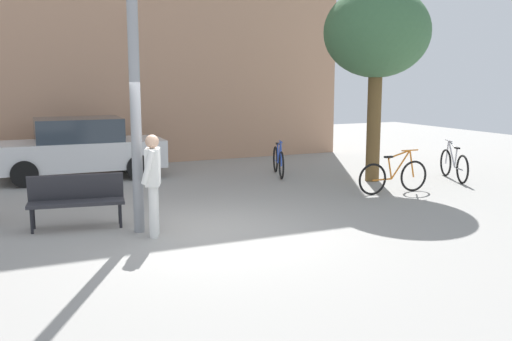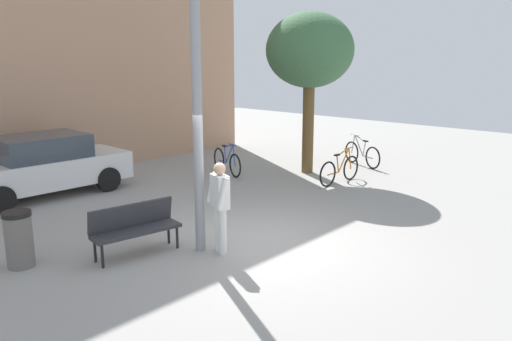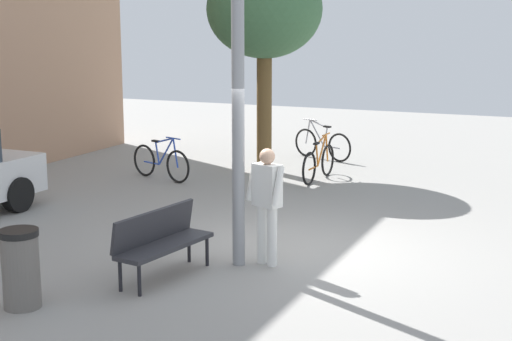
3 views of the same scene
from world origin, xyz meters
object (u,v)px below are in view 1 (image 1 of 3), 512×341
at_px(person_by_lamppost, 153,178).
at_px(parked_car_white, 79,148).
at_px(bicycle_silver, 454,165).
at_px(park_bench, 76,196).
at_px(bicycle_orange, 394,176).
at_px(lamppost, 134,79).
at_px(bicycle_blue, 278,161).
at_px(plaza_tree, 377,34).

bearing_deg(person_by_lamppost, parked_car_white, 93.06).
height_order(person_by_lamppost, bicycle_silver, person_by_lamppost).
bearing_deg(park_bench, bicycle_silver, 5.43).
xyz_separation_m(bicycle_orange, parked_car_white, (-6.12, 4.92, 0.39)).
xyz_separation_m(lamppost, park_bench, (-0.91, 0.73, -2.00)).
height_order(bicycle_orange, bicycle_silver, same).
distance_m(bicycle_orange, parked_car_white, 7.86).
bearing_deg(parked_car_white, lamppost, -88.34).
bearing_deg(lamppost, parked_car_white, 91.66).
bearing_deg(bicycle_orange, bicycle_blue, 112.31).
relative_size(plaza_tree, parked_car_white, 1.11).
xyz_separation_m(lamppost, plaza_tree, (6.45, 2.35, 1.05)).
relative_size(park_bench, parked_car_white, 0.39).
bearing_deg(lamppost, bicycle_blue, 40.80).
bearing_deg(bicycle_silver, lamppost, -169.10).
xyz_separation_m(park_bench, plaza_tree, (7.36, 1.62, 3.06)).
bearing_deg(parked_car_white, plaza_tree, -27.38).
distance_m(person_by_lamppost, bicycle_orange, 5.94).
bearing_deg(park_bench, parked_car_white, 81.63).
bearing_deg(park_bench, lamppost, -38.93).
distance_m(person_by_lamppost, plaza_tree, 7.34).
relative_size(plaza_tree, bicycle_silver, 2.79).
bearing_deg(person_by_lamppost, bicycle_blue, 44.27).
bearing_deg(plaza_tree, park_bench, -167.61).
relative_size(park_bench, plaza_tree, 0.35).
distance_m(bicycle_orange, bicycle_silver, 2.59).
height_order(park_bench, plaza_tree, plaza_tree).
height_order(lamppost, person_by_lamppost, lamppost).
bearing_deg(bicycle_blue, lamppost, -139.20).
relative_size(bicycle_silver, parked_car_white, 0.40).
distance_m(lamppost, plaza_tree, 6.95).
distance_m(park_bench, bicycle_blue, 6.46).
distance_m(park_bench, parked_car_white, 5.10).
xyz_separation_m(lamppost, parked_car_white, (-0.17, 5.78, -1.77)).
height_order(bicycle_orange, bicycle_blue, same).
bearing_deg(bicycle_silver, parked_car_white, 154.16).
xyz_separation_m(park_bench, parked_car_white, (0.74, 5.04, 0.23)).
bearing_deg(bicycle_orange, bicycle_silver, 17.23).
bearing_deg(park_bench, bicycle_blue, 30.54).
distance_m(bicycle_silver, parked_car_white, 9.55).
height_order(person_by_lamppost, bicycle_blue, person_by_lamppost).
bearing_deg(bicycle_orange, parked_car_white, 141.16).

